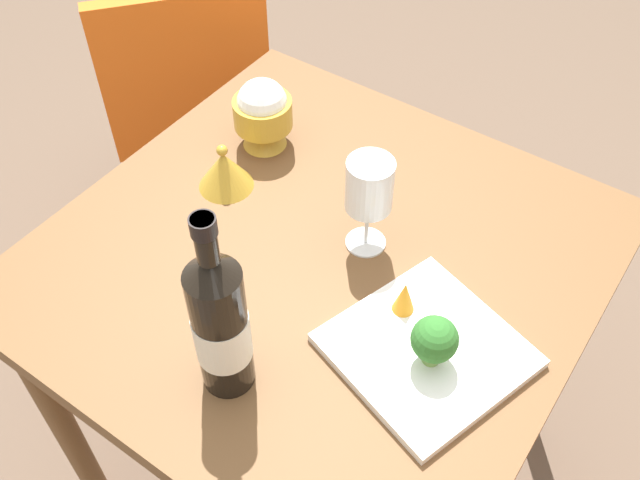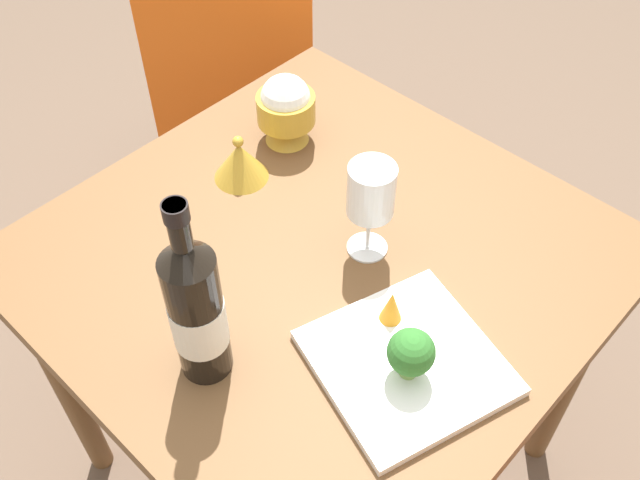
% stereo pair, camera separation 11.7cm
% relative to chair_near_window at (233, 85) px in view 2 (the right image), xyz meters
% --- Properties ---
extents(ground_plane, '(8.00, 8.00, 0.00)m').
position_rel_chair_near_window_xyz_m(ground_plane, '(0.69, -0.40, -0.53)').
color(ground_plane, brown).
extents(dining_table, '(0.86, 0.86, 0.75)m').
position_rel_chair_near_window_xyz_m(dining_table, '(0.69, -0.40, 0.12)').
color(dining_table, brown).
rests_on(dining_table, ground_plane).
extents(chair_near_window, '(0.56, 0.56, 0.85)m').
position_rel_chair_near_window_xyz_m(chair_near_window, '(0.00, 0.00, 0.00)').
color(chair_near_window, orange).
rests_on(chair_near_window, ground_plane).
extents(wine_bottle, '(0.08, 0.08, 0.33)m').
position_rel_chair_near_window_xyz_m(wine_bottle, '(0.72, -0.67, 0.35)').
color(wine_bottle, black).
rests_on(wine_bottle, dining_table).
extents(wine_glass, '(0.08, 0.08, 0.18)m').
position_rel_chair_near_window_xyz_m(wine_glass, '(0.74, -0.34, 0.34)').
color(wine_glass, white).
rests_on(wine_glass, dining_table).
extents(rice_bowl, '(0.11, 0.11, 0.14)m').
position_rel_chair_near_window_xyz_m(rice_bowl, '(0.45, -0.23, 0.29)').
color(rice_bowl, gold).
rests_on(rice_bowl, dining_table).
extents(rice_bowl_lid, '(0.10, 0.10, 0.09)m').
position_rel_chair_near_window_xyz_m(rice_bowl_lid, '(0.46, -0.36, 0.25)').
color(rice_bowl_lid, gold).
rests_on(rice_bowl_lid, dining_table).
extents(serving_plate, '(0.31, 0.31, 0.02)m').
position_rel_chair_near_window_xyz_m(serving_plate, '(0.93, -0.47, 0.22)').
color(serving_plate, white).
rests_on(serving_plate, dining_table).
extents(broccoli_floret, '(0.07, 0.07, 0.09)m').
position_rel_chair_near_window_xyz_m(broccoli_floret, '(0.95, -0.49, 0.28)').
color(broccoli_floret, '#729E4C').
rests_on(broccoli_floret, serving_plate).
extents(carrot_garnish_left, '(0.03, 0.03, 0.06)m').
position_rel_chair_near_window_xyz_m(carrot_garnish_left, '(0.87, -0.43, 0.26)').
color(carrot_garnish_left, orange).
rests_on(carrot_garnish_left, serving_plate).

